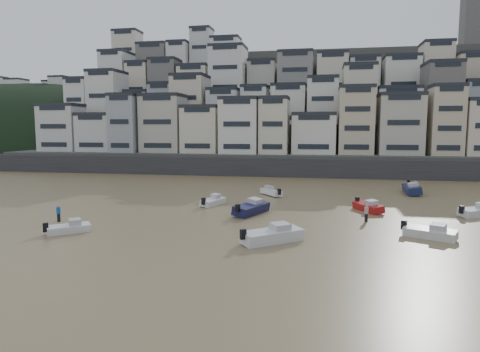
% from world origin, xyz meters
% --- Properties ---
extents(ground, '(400.00, 400.00, 0.00)m').
position_xyz_m(ground, '(0.00, 0.00, 0.00)').
color(ground, '#90794D').
rests_on(ground, ground).
extents(sea_strip, '(340.00, 340.00, 0.00)m').
position_xyz_m(sea_strip, '(-110.00, 145.00, 0.01)').
color(sea_strip, '#445B61').
rests_on(sea_strip, ground).
extents(harbor_wall, '(140.00, 3.00, 3.50)m').
position_xyz_m(harbor_wall, '(10.00, 65.00, 1.75)').
color(harbor_wall, '#38383A').
rests_on(harbor_wall, ground).
extents(hillside, '(141.04, 66.00, 50.00)m').
position_xyz_m(hillside, '(14.73, 104.84, 13.01)').
color(hillside, '#4C4C47').
rests_on(hillside, ground).
extents(headland, '(216.00, 135.00, 53.33)m').
position_xyz_m(headland, '(-95.00, 135.00, 0.02)').
color(headland, black).
rests_on(headland, ground).
extents(boat_a, '(5.70, 5.19, 1.59)m').
position_xyz_m(boat_a, '(9.14, 17.57, 0.79)').
color(boat_a, silver).
rests_on(boat_a, ground).
extents(boat_b, '(4.79, 3.50, 1.26)m').
position_xyz_m(boat_b, '(22.20, 21.34, 0.63)').
color(boat_b, silver).
rests_on(boat_b, ground).
extents(boat_c, '(3.94, 6.19, 1.61)m').
position_xyz_m(boat_c, '(5.57, 28.76, 0.80)').
color(boat_c, '#141640').
rests_on(boat_c, ground).
extents(boat_d, '(5.10, 3.96, 1.36)m').
position_xyz_m(boat_d, '(29.49, 31.89, 0.68)').
color(boat_d, silver).
rests_on(boat_d, ground).
extents(boat_e, '(3.58, 4.99, 1.31)m').
position_xyz_m(boat_e, '(18.28, 32.62, 0.65)').
color(boat_e, '#A11313').
rests_on(boat_e, ground).
extents(boat_f, '(2.77, 4.64, 1.20)m').
position_xyz_m(boat_f, '(0.18, 33.03, 0.60)').
color(boat_f, white).
rests_on(boat_f, ground).
extents(boat_h, '(3.84, 4.46, 1.22)m').
position_xyz_m(boat_h, '(6.26, 41.84, 0.61)').
color(boat_h, silver).
rests_on(boat_h, ground).
extents(boat_i, '(2.23, 6.35, 1.72)m').
position_xyz_m(boat_i, '(25.74, 47.08, 0.86)').
color(boat_i, '#141D41').
rests_on(boat_i, ground).
extents(boat_j, '(3.89, 3.57, 1.09)m').
position_xyz_m(boat_j, '(-9.15, 17.31, 0.54)').
color(boat_j, silver).
rests_on(boat_j, ground).
extents(person_blue, '(0.44, 0.44, 1.74)m').
position_xyz_m(person_blue, '(-12.82, 21.33, 0.87)').
color(person_blue, '#1651AA').
rests_on(person_blue, ground).
extents(person_pink, '(0.44, 0.44, 1.74)m').
position_xyz_m(person_pink, '(17.53, 27.05, 0.87)').
color(person_pink, tan).
rests_on(person_pink, ground).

